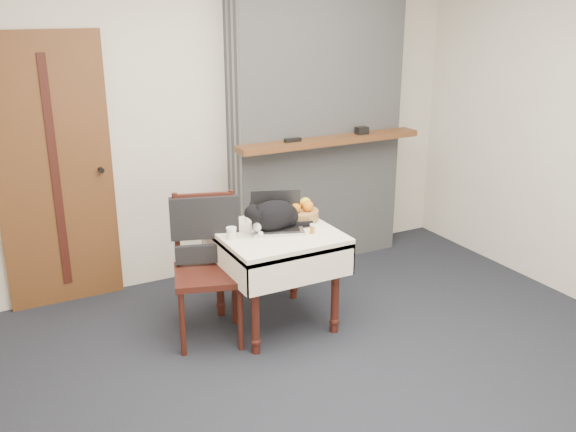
% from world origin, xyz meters
% --- Properties ---
extents(ground, '(4.50, 4.50, 0.00)m').
position_xyz_m(ground, '(0.00, 0.00, 0.00)').
color(ground, black).
rests_on(ground, ground).
extents(room_shell, '(4.52, 4.01, 2.61)m').
position_xyz_m(room_shell, '(0.00, 0.46, 1.76)').
color(room_shell, beige).
rests_on(room_shell, ground).
extents(door, '(0.82, 0.10, 2.00)m').
position_xyz_m(door, '(-1.20, 1.97, 1.00)').
color(door, brown).
rests_on(door, ground).
extents(chimney, '(1.62, 0.48, 2.60)m').
position_xyz_m(chimney, '(0.90, 1.85, 1.30)').
color(chimney, gray).
rests_on(chimney, ground).
extents(side_table, '(0.78, 0.78, 0.70)m').
position_xyz_m(side_table, '(0.04, 0.90, 0.59)').
color(side_table, '#37130F').
rests_on(side_table, ground).
extents(laptop, '(0.43, 0.40, 0.26)m').
position_xyz_m(laptop, '(0.07, 0.94, 0.76)').
color(laptop, '#B7B7BC').
rests_on(laptop, side_table).
extents(cat, '(0.51, 0.26, 0.24)m').
position_xyz_m(cat, '(0.04, 0.91, 0.80)').
color(cat, black).
rests_on(cat, side_table).
extents(cream_jar, '(0.07, 0.07, 0.08)m').
position_xyz_m(cream_jar, '(-0.28, 0.90, 0.74)').
color(cream_jar, white).
rests_on(cream_jar, side_table).
extents(pill_bottle, '(0.03, 0.03, 0.07)m').
position_xyz_m(pill_bottle, '(0.23, 0.74, 0.74)').
color(pill_bottle, '#A66914').
rests_on(pill_bottle, side_table).
extents(fruit_basket, '(0.27, 0.27, 0.15)m').
position_xyz_m(fruit_basket, '(0.29, 1.02, 0.76)').
color(fruit_basket, '#AE8546').
rests_on(fruit_basket, side_table).
extents(desk_clutter, '(0.12, 0.08, 0.01)m').
position_xyz_m(desk_clutter, '(0.20, 0.89, 0.70)').
color(desk_clutter, black).
rests_on(desk_clutter, side_table).
extents(chair, '(0.55, 0.54, 0.99)m').
position_xyz_m(chair, '(-0.42, 1.01, 0.63)').
color(chair, '#37130F').
rests_on(chair, ground).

